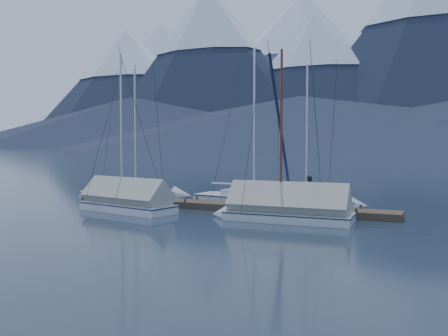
# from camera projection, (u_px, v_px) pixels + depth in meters

# --- Properties ---
(ground) EXTENTS (1000.00, 1000.00, 0.00)m
(ground) POSITION_uv_depth(u_px,v_px,m) (208.00, 214.00, 23.49)
(ground) COLOR #152130
(ground) RESTS_ON ground
(mountain_range) EXTENTS (877.00, 584.00, 150.50)m
(mountain_range) POSITION_uv_depth(u_px,v_px,m) (429.00, 70.00, 356.43)
(mountain_range) COLOR #475675
(mountain_range) RESTS_ON ground
(dock) EXTENTS (18.00, 1.50, 0.54)m
(dock) POSITION_uv_depth(u_px,v_px,m) (224.00, 207.00, 25.31)
(dock) COLOR #382D23
(dock) RESTS_ON ground
(mooring_posts) EXTENTS (15.12, 1.52, 0.35)m
(mooring_posts) POSITION_uv_depth(u_px,v_px,m) (216.00, 202.00, 25.50)
(mooring_posts) COLOR #382D23
(mooring_posts) RESTS_ON ground
(sailboat_open_left) EXTENTS (7.34, 4.30, 9.38)m
(sailboat_open_left) POSITION_uv_depth(u_px,v_px,m) (143.00, 195.00, 30.82)
(sailboat_open_left) COLOR silver
(sailboat_open_left) RESTS_ON ground
(sailboat_open_mid) EXTENTS (7.63, 3.29, 9.82)m
(sailboat_open_mid) POSITION_uv_depth(u_px,v_px,m) (262.00, 202.00, 27.17)
(sailboat_open_mid) COLOR silver
(sailboat_open_mid) RESTS_ON ground
(sailboat_open_right) EXTENTS (6.70, 3.86, 8.55)m
(sailboat_open_right) POSITION_uv_depth(u_px,v_px,m) (315.00, 205.00, 25.99)
(sailboat_open_right) COLOR silver
(sailboat_open_right) RESTS_ON ground
(sailboat_covered_near) EXTENTS (6.67, 2.85, 8.58)m
(sailboat_covered_near) POSITION_uv_depth(u_px,v_px,m) (278.00, 211.00, 21.59)
(sailboat_covered_near) COLOR silver
(sailboat_covered_near) RESTS_ON ground
(sailboat_covered_far) EXTENTS (6.57, 3.16, 8.87)m
(sailboat_covered_far) POSITION_uv_depth(u_px,v_px,m) (121.00, 202.00, 24.67)
(sailboat_covered_far) COLOR white
(sailboat_covered_far) RESTS_ON ground
(person) EXTENTS (0.55, 0.66, 1.54)m
(person) POSITION_uv_depth(u_px,v_px,m) (310.00, 191.00, 23.81)
(person) COLOR black
(person) RESTS_ON dock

